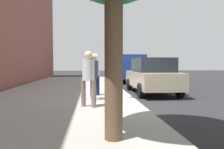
# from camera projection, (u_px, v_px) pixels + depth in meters

# --- Properties ---
(ground_plane) EXTENTS (80.00, 80.00, 0.00)m
(ground_plane) POSITION_uv_depth(u_px,v_px,m) (134.00, 102.00, 8.28)
(ground_plane) COLOR #232326
(ground_plane) RESTS_ON ground
(sidewalk_slab) EXTENTS (28.00, 6.00, 0.15)m
(sidewalk_slab) POSITION_uv_depth(u_px,v_px,m) (56.00, 101.00, 7.98)
(sidewalk_slab) COLOR gray
(sidewalk_slab) RESTS_ON ground_plane
(parking_meter) EXTENTS (0.36, 0.12, 1.41)m
(parking_meter) POSITION_uv_depth(u_px,v_px,m) (120.00, 72.00, 8.05)
(parking_meter) COLOR gray
(parking_meter) RESTS_ON sidewalk_slab
(pedestrian_at_meter) EXTENTS (0.52, 0.37, 1.71)m
(pedestrian_at_meter) POSITION_uv_depth(u_px,v_px,m) (93.00, 73.00, 7.88)
(pedestrian_at_meter) COLOR #47474C
(pedestrian_at_meter) RESTS_ON sidewalk_slab
(pedestrian_bystander) EXTENTS (0.38, 0.47, 1.73)m
(pedestrian_bystander) POSITION_uv_depth(u_px,v_px,m) (88.00, 74.00, 6.52)
(pedestrian_bystander) COLOR #726656
(pedestrian_bystander) RESTS_ON sidewalk_slab
(parking_officer) EXTENTS (0.44, 0.40, 1.76)m
(parking_officer) POSITION_uv_depth(u_px,v_px,m) (95.00, 71.00, 8.92)
(parking_officer) COLOR #191E4C
(parking_officer) RESTS_ON sidewalk_slab
(parked_sedan_near) EXTENTS (4.40, 1.98, 1.77)m
(parked_sedan_near) POSITION_uv_depth(u_px,v_px,m) (152.00, 76.00, 10.57)
(parked_sedan_near) COLOR gray
(parked_sedan_near) RESTS_ON ground_plane
(parked_van_far) EXTENTS (5.20, 2.12, 2.18)m
(parked_van_far) POSITION_uv_depth(u_px,v_px,m) (127.00, 67.00, 17.74)
(parked_van_far) COLOR navy
(parked_van_far) RESTS_ON ground_plane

